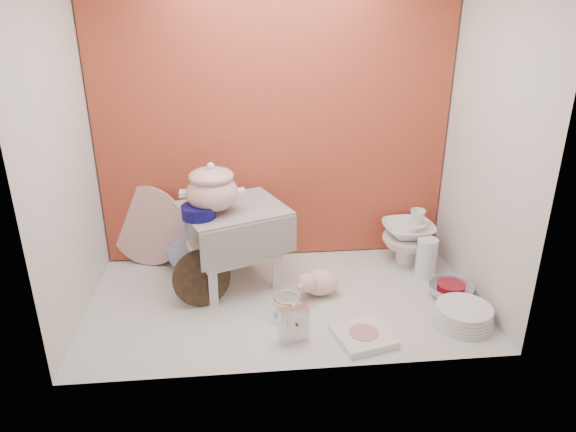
# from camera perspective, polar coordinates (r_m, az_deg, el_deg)

# --- Properties ---
(ground) EXTENTS (1.80, 1.80, 0.00)m
(ground) POSITION_cam_1_polar(r_m,az_deg,el_deg) (2.50, -0.42, -9.09)
(ground) COLOR silver
(ground) RESTS_ON ground
(niche_shell) EXTENTS (1.86, 1.03, 1.53)m
(niche_shell) POSITION_cam_1_polar(r_m,az_deg,el_deg) (2.34, -0.90, 13.12)
(niche_shell) COLOR #A93B2A
(niche_shell) RESTS_ON ground
(step_stool) EXTENTS (0.58, 0.54, 0.41)m
(step_stool) POSITION_cam_1_polar(r_m,az_deg,el_deg) (2.56, -5.83, -3.24)
(step_stool) COLOR silver
(step_stool) RESTS_ON ground
(soup_tureen) EXTENTS (0.36, 0.36, 0.24)m
(soup_tureen) POSITION_cam_1_polar(r_m,az_deg,el_deg) (2.39, -8.24, 3.07)
(soup_tureen) COLOR white
(soup_tureen) RESTS_ON step_stool
(cobalt_bowl) EXTENTS (0.19, 0.19, 0.06)m
(cobalt_bowl) POSITION_cam_1_polar(r_m,az_deg,el_deg) (2.37, -9.65, 0.49)
(cobalt_bowl) COLOR #0A0948
(cobalt_bowl) RESTS_ON step_stool
(floral_platter) EXTENTS (0.43, 0.19, 0.43)m
(floral_platter) POSITION_cam_1_polar(r_m,az_deg,el_deg) (2.83, -15.02, -1.06)
(floral_platter) COLOR white
(floral_platter) RESTS_ON ground
(blue_white_vase) EXTENTS (0.31, 0.31, 0.25)m
(blue_white_vase) POSITION_cam_1_polar(r_m,az_deg,el_deg) (2.77, -10.61, -3.19)
(blue_white_vase) COLOR silver
(blue_white_vase) RESTS_ON ground
(lacquer_tray) EXTENTS (0.28, 0.15, 0.26)m
(lacquer_tray) POSITION_cam_1_polar(r_m,az_deg,el_deg) (2.45, -9.33, -6.63)
(lacquer_tray) COLOR black
(lacquer_tray) RESTS_ON ground
(mantel_clock) EXTENTS (0.13, 0.08, 0.18)m
(mantel_clock) POSITION_cam_1_polar(r_m,az_deg,el_deg) (2.19, 0.60, -11.44)
(mantel_clock) COLOR silver
(mantel_clock) RESTS_ON ground
(plush_pig) EXTENTS (0.26, 0.21, 0.14)m
(plush_pig) POSITION_cam_1_polar(r_m,az_deg,el_deg) (2.52, 3.48, -7.15)
(plush_pig) COLOR beige
(plush_pig) RESTS_ON ground
(teacup_saucer) EXTENTS (0.20, 0.20, 0.01)m
(teacup_saucer) POSITION_cam_1_polar(r_m,az_deg,el_deg) (2.38, -0.10, -10.78)
(teacup_saucer) COLOR white
(teacup_saucer) RESTS_ON ground
(gold_rim_teacup) EXTENTS (0.15, 0.15, 0.10)m
(gold_rim_teacup) POSITION_cam_1_polar(r_m,az_deg,el_deg) (2.35, -0.11, -9.68)
(gold_rim_teacup) COLOR white
(gold_rim_teacup) RESTS_ON teacup_saucer
(lattice_dish) EXTENTS (0.27, 0.27, 0.03)m
(lattice_dish) POSITION_cam_1_polar(r_m,az_deg,el_deg) (2.27, 8.15, -12.71)
(lattice_dish) COLOR white
(lattice_dish) RESTS_ON ground
(dinner_plate_stack) EXTENTS (0.34, 0.34, 0.09)m
(dinner_plate_stack) POSITION_cam_1_polar(r_m,az_deg,el_deg) (2.44, 18.45, -10.16)
(dinner_plate_stack) COLOR white
(dinner_plate_stack) RESTS_ON ground
(crystal_bowl) EXTENTS (0.22, 0.22, 0.07)m
(crystal_bowl) POSITION_cam_1_polar(r_m,az_deg,el_deg) (2.63, 17.16, -7.76)
(crystal_bowl) COLOR silver
(crystal_bowl) RESTS_ON ground
(clear_glass_vase) EXTENTS (0.14, 0.14, 0.21)m
(clear_glass_vase) POSITION_cam_1_polar(r_m,az_deg,el_deg) (2.74, 14.72, -4.45)
(clear_glass_vase) COLOR silver
(clear_glass_vase) RESTS_ON ground
(porcelain_tower) EXTENTS (0.28, 0.28, 0.31)m
(porcelain_tower) POSITION_cam_1_polar(r_m,az_deg,el_deg) (2.84, 12.81, -2.15)
(porcelain_tower) COLOR white
(porcelain_tower) RESTS_ON ground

